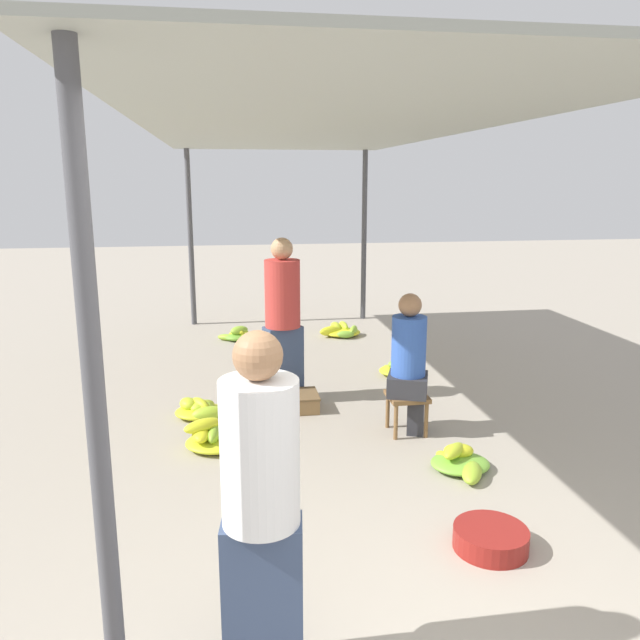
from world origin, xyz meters
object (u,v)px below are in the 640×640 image
at_px(vendor_seated, 410,363).
at_px(shopper_walking_mid, 283,318).
at_px(stool, 407,401).
at_px(crate_near, 298,401).
at_px(vendor_foreground, 261,504).
at_px(banana_pile_left_0, 219,438).
at_px(banana_pile_right_0, 341,330).
at_px(basin_black, 491,539).
at_px(banana_pile_left_1, 201,410).
at_px(banana_pile_right_1, 460,462).
at_px(banana_pile_left_2, 237,335).
at_px(banana_pile_right_2, 399,369).

xyz_separation_m(vendor_seated, shopper_walking_mid, (-1.01, 1.01, 0.21)).
distance_m(stool, crate_near, 1.16).
relative_size(vendor_foreground, banana_pile_left_0, 2.30).
distance_m(stool, banana_pile_right_0, 3.61).
bearing_deg(basin_black, banana_pile_left_0, 133.12).
height_order(stool, crate_near, stool).
xyz_separation_m(stool, banana_pile_left_0, (-1.65, -0.07, -0.21)).
bearing_deg(stool, shopper_walking_mid, 134.52).
xyz_separation_m(vendor_seated, banana_pile_right_0, (0.07, 3.59, -0.57)).
xyz_separation_m(stool, vendor_seated, (0.02, 0.01, 0.35)).
bearing_deg(banana_pile_left_1, banana_pile_right_1, -35.47).
relative_size(vendor_seated, banana_pile_left_0, 1.81).
xyz_separation_m(banana_pile_left_0, banana_pile_left_1, (-0.17, 0.72, -0.01)).
distance_m(banana_pile_left_0, banana_pile_left_2, 3.63).
xyz_separation_m(banana_pile_left_0, crate_near, (0.76, 0.79, -0.00)).
relative_size(banana_pile_right_0, crate_near, 1.57).
bearing_deg(crate_near, banana_pile_left_1, -175.49).
relative_size(banana_pile_left_0, banana_pile_right_2, 1.36).
relative_size(banana_pile_left_2, banana_pile_right_0, 0.77).
distance_m(vendor_seated, banana_pile_right_2, 1.77).
bearing_deg(vendor_foreground, banana_pile_left_0, 94.94).
height_order(basin_black, crate_near, crate_near).
xyz_separation_m(vendor_foreground, banana_pile_right_2, (1.83, 4.20, -0.76)).
distance_m(banana_pile_left_0, banana_pile_right_2, 2.67).
bearing_deg(banana_pile_left_1, banana_pile_left_0, -76.98).
bearing_deg(banana_pile_left_1, basin_black, -53.81).
distance_m(vendor_seated, shopper_walking_mid, 1.44).
bearing_deg(vendor_foreground, banana_pile_left_1, 96.77).
relative_size(banana_pile_left_0, shopper_walking_mid, 0.42).
xyz_separation_m(banana_pile_left_0, banana_pile_left_2, (0.24, 3.63, -0.01)).
relative_size(vendor_seated, shopper_walking_mid, 0.76).
bearing_deg(banana_pile_right_0, banana_pile_left_1, -122.77).
relative_size(stool, banana_pile_right_1, 0.61).
xyz_separation_m(stool, banana_pile_left_1, (-1.81, 0.65, -0.21)).
xyz_separation_m(basin_black, banana_pile_right_2, (0.41, 3.46, 0.00)).
distance_m(vendor_seated, basin_black, 1.91).
bearing_deg(banana_pile_right_1, banana_pile_left_0, 158.78).
relative_size(banana_pile_right_2, shopper_walking_mid, 0.31).
bearing_deg(crate_near, banana_pile_right_0, 71.36).
bearing_deg(vendor_foreground, banana_pile_left_2, 89.74).
bearing_deg(vendor_foreground, banana_pile_right_2, 66.41).
height_order(vendor_foreground, basin_black, vendor_foreground).
relative_size(banana_pile_right_1, crate_near, 1.48).
bearing_deg(banana_pile_right_0, banana_pile_right_2, -80.88).
bearing_deg(shopper_walking_mid, vendor_seated, -44.86).
xyz_separation_m(vendor_foreground, basin_black, (1.42, 0.74, -0.76)).
distance_m(banana_pile_right_0, banana_pile_right_1, 4.39).
bearing_deg(banana_pile_left_1, crate_near, 4.51).
relative_size(banana_pile_left_1, banana_pile_left_2, 1.05).
bearing_deg(banana_pile_right_2, banana_pile_right_1, -94.85).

